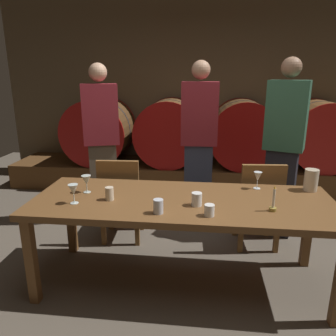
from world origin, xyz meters
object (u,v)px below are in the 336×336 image
cup_center_left (158,206)px  wine_barrel_center_right (242,133)px  wine_barrel_center_left (170,132)px  chair_right (259,201)px  guest_left (102,144)px  wine_barrel_far_left (100,131)px  pitcher (311,180)px  cup_center_right (197,199)px  wine_barrel_far_right (319,135)px  wine_glass_center (86,181)px  cup_far_right (209,210)px  guest_center (199,145)px  wine_glass_right (258,177)px  wine_glass_left (73,190)px  dining_table (182,207)px  guest_right (283,149)px  candle_center (273,204)px  cup_far_left (109,194)px  chair_left (121,196)px

cup_center_left → wine_barrel_center_right: bearing=72.5°
wine_barrel_center_left → chair_right: bearing=-59.3°
guest_left → chair_right: bearing=145.6°
wine_barrel_far_left → pitcher: size_ratio=5.32×
cup_center_right → wine_barrel_center_right: bearing=76.9°
wine_barrel_far_right → wine_glass_center: wine_barrel_far_right is taller
wine_barrel_far_right → cup_far_right: wine_barrel_far_right is taller
guest_center → wine_glass_right: size_ratio=12.30×
pitcher → wine_glass_center: size_ratio=1.25×
guest_center → cup_far_right: (0.10, -1.40, -0.15)m
wine_glass_left → cup_center_right: (0.91, 0.06, -0.06)m
wine_glass_right → cup_far_right: (-0.40, -0.59, -0.06)m
dining_table → wine_glass_left: wine_glass_left is taller
wine_barrel_far_left → guest_center: size_ratio=0.53×
wine_glass_left → cup_far_right: bearing=-6.3°
wine_barrel_far_right → guest_right: (-0.82, -1.44, 0.11)m
wine_glass_right → cup_far_right: size_ratio=1.80×
guest_left → candle_center: bearing=123.5°
chair_right → candle_center: size_ratio=4.63×
wine_barrel_center_right → wine_glass_center: wine_barrel_center_right is taller
chair_right → pitcher: pitcher is taller
wine_barrel_center_left → chair_right: (1.05, -1.78, -0.34)m
wine_glass_left → cup_center_right: wine_glass_left is taller
wine_glass_right → cup_far_left: bearing=-161.7°
chair_left → guest_center: (0.76, 0.49, 0.43)m
wine_barrel_far_left → chair_right: (2.12, -1.78, -0.34)m
wine_glass_right → cup_far_right: wine_glass_right is taller
chair_right → cup_center_right: size_ratio=8.97×
candle_center → wine_glass_center: size_ratio=1.32×
wine_glass_right → cup_far_right: bearing=-124.3°
guest_right → wine_glass_right: guest_right is taller
wine_barrel_far_left → chair_left: size_ratio=1.09×
wine_barrel_center_left → cup_center_right: wine_barrel_center_left is taller
candle_center → wine_glass_center: (-1.43, 0.21, 0.05)m
chair_left → wine_barrel_far_right: bearing=-147.0°
wine_barrel_far_left → cup_center_right: wine_barrel_far_left is taller
candle_center → cup_far_left: candle_center is taller
wine_barrel_center_left → chair_left: size_ratio=1.09×
dining_table → guest_center: guest_center is taller
guest_left → candle_center: size_ratio=9.33×
wine_barrel_center_right → candle_center: (-0.05, -2.57, -0.04)m
wine_barrel_far_left → guest_center: (1.53, -1.30, 0.10)m
chair_right → wine_glass_center: 1.62m
wine_glass_center → cup_center_right: wine_glass_center is taller
chair_left → cup_center_right: (0.77, -0.75, 0.29)m
dining_table → wine_glass_right: size_ratio=15.88×
chair_right → wine_glass_left: wine_glass_left is taller
dining_table → guest_left: bearing=131.2°
guest_right → cup_center_left: size_ratio=17.87×
wine_glass_right → pitcher: bearing=0.9°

